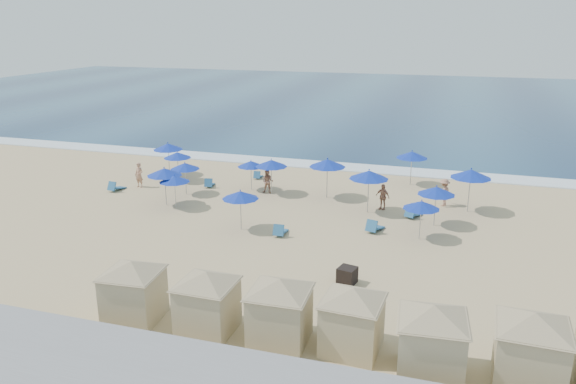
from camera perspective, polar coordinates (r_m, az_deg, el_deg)
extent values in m
plane|color=tan|center=(29.66, 0.06, -4.74)|extent=(160.00, 160.00, 0.00)
cube|color=#0D294C|center=(82.43, 11.71, 9.08)|extent=(160.00, 80.00, 0.06)
cube|color=white|center=(43.98, 6.11, 2.52)|extent=(160.00, 2.50, 0.08)
cube|color=gray|center=(18.81, -12.43, -17.23)|extent=(160.00, 2.20, 1.10)
cube|color=black|center=(24.83, 6.03, -8.43)|extent=(0.89, 0.89, 0.74)
cube|color=tan|center=(22.47, -15.38, -10.18)|extent=(2.09, 2.09, 1.94)
cube|color=#9D8A66|center=(22.06, -15.58, -7.94)|extent=(2.19, 2.19, 0.08)
pyramid|color=#9D8A66|center=(21.86, -15.68, -6.79)|extent=(4.23, 4.23, 0.48)
cube|color=tan|center=(21.16, -8.18, -11.53)|extent=(1.93, 1.93, 1.91)
cube|color=#9D8A66|center=(20.72, -8.29, -9.21)|extent=(2.03, 2.03, 0.08)
pyramid|color=#9D8A66|center=(20.52, -8.35, -8.02)|extent=(4.19, 4.19, 0.48)
cube|color=tan|center=(20.31, -0.84, -12.56)|extent=(2.03, 2.03, 1.97)
cube|color=#9D8A66|center=(19.84, -0.85, -10.10)|extent=(2.13, 2.13, 0.08)
pyramid|color=#9D8A66|center=(19.62, -0.86, -8.82)|extent=(4.31, 4.31, 0.49)
cube|color=tan|center=(19.97, 6.51, -13.32)|extent=(2.02, 2.02, 1.91)
cube|color=#9D8A66|center=(19.51, 6.61, -10.90)|extent=(2.12, 2.12, 0.08)
pyramid|color=#9D8A66|center=(19.29, 6.66, -9.65)|extent=(4.18, 4.18, 0.48)
cube|color=tan|center=(19.13, 14.30, -15.08)|extent=(2.19, 2.19, 2.03)
cube|color=#9D8A66|center=(18.62, 14.53, -12.44)|extent=(2.30, 2.30, 0.08)
pyramid|color=#9D8A66|center=(18.38, 14.65, -11.06)|extent=(4.43, 4.43, 0.51)
cube|color=tan|center=(19.62, 23.30, -15.12)|extent=(2.12, 2.12, 2.05)
cube|color=#9D8A66|center=(19.12, 23.67, -12.50)|extent=(2.23, 2.23, 0.08)
pyramid|color=#9D8A66|center=(18.88, 23.86, -11.14)|extent=(4.49, 4.49, 0.51)
cylinder|color=#A5A8AD|center=(40.58, -11.10, 2.28)|extent=(0.05, 0.05, 1.76)
cone|color=#0E299C|center=(40.33, -11.18, 3.71)|extent=(1.94, 1.94, 0.42)
sphere|color=#0E299C|center=(40.28, -11.20, 4.06)|extent=(0.07, 0.07, 0.07)
cylinder|color=#A5A8AD|center=(37.48, -10.35, 1.09)|extent=(0.05, 0.05, 1.75)
cone|color=#0E299C|center=(37.21, -10.43, 2.62)|extent=(1.93, 1.93, 0.41)
sphere|color=#0E299C|center=(37.15, -10.45, 2.99)|extent=(0.07, 0.07, 0.07)
cylinder|color=#A5A8AD|center=(42.36, -12.00, 3.00)|extent=(0.05, 0.05, 1.97)
cone|color=#0E299C|center=(42.10, -12.10, 4.54)|extent=(2.18, 2.18, 0.47)
sphere|color=#0E299C|center=(42.04, -12.12, 4.92)|extent=(0.08, 0.08, 0.08)
cylinder|color=#A5A8AD|center=(35.48, -12.33, 0.22)|extent=(0.05, 0.05, 1.95)
cone|color=#0E299C|center=(35.17, -12.45, 2.02)|extent=(2.15, 2.15, 0.46)
sphere|color=#0E299C|center=(35.10, -12.48, 2.46)|extent=(0.08, 0.08, 0.08)
cylinder|color=#A5A8AD|center=(37.87, -3.75, 1.43)|extent=(0.04, 0.04, 1.66)
cone|color=#0E299C|center=(37.62, -3.78, 2.87)|extent=(1.84, 1.84, 0.39)
sphere|color=#0E299C|center=(37.56, -3.79, 3.23)|extent=(0.07, 0.07, 0.07)
cylinder|color=#A5A8AD|center=(36.90, -1.69, 1.24)|extent=(0.05, 0.05, 1.91)
cone|color=#0E299C|center=(36.60, -1.71, 2.94)|extent=(2.11, 2.11, 0.45)
sphere|color=#0E299C|center=(36.54, -1.71, 3.36)|extent=(0.08, 0.08, 0.08)
cylinder|color=#A5A8AD|center=(30.71, -4.81, -2.21)|extent=(0.05, 0.05, 1.82)
cone|color=#0E299C|center=(30.37, -4.86, -0.30)|extent=(2.01, 2.01, 0.43)
sphere|color=#0E299C|center=(30.29, -4.87, 0.18)|extent=(0.08, 0.08, 0.08)
cylinder|color=#A5A8AD|center=(36.11, 3.99, 1.02)|extent=(0.06, 0.06, 2.12)
cone|color=#0E299C|center=(35.78, 4.03, 2.96)|extent=(2.35, 2.35, 0.50)
sphere|color=#0E299C|center=(35.71, 4.04, 3.43)|extent=(0.09, 0.09, 0.09)
cylinder|color=#A5A8AD|center=(33.64, 8.14, -0.32)|extent=(0.06, 0.06, 2.13)
cone|color=#0E299C|center=(33.29, 8.23, 1.75)|extent=(2.35, 2.35, 0.50)
sphere|color=#0E299C|center=(33.21, 8.25, 2.26)|extent=(0.09, 0.09, 0.09)
cylinder|color=#A5A8AD|center=(39.90, 12.38, 2.10)|extent=(0.05, 0.05, 1.96)
cone|color=#0E299C|center=(39.62, 12.49, 3.72)|extent=(2.17, 2.17, 0.46)
sphere|color=#0E299C|center=(39.56, 12.51, 4.12)|extent=(0.08, 0.08, 0.08)
cylinder|color=#A5A8AD|center=(35.09, 17.90, -0.23)|extent=(0.06, 0.06, 2.16)
cone|color=#0E299C|center=(34.75, 18.09, 1.78)|extent=(2.39, 2.39, 0.51)
sphere|color=#0E299C|center=(34.67, 18.14, 2.28)|extent=(0.09, 0.09, 0.09)
cylinder|color=#A5A8AD|center=(30.08, 13.27, -3.13)|extent=(0.05, 0.05, 1.73)
cone|color=#0E299C|center=(29.75, 13.41, -1.28)|extent=(1.92, 1.92, 0.41)
sphere|color=#0E299C|center=(29.68, 13.44, -0.82)|extent=(0.07, 0.07, 0.07)
cylinder|color=#A5A8AD|center=(34.82, -11.37, -0.26)|extent=(0.04, 0.04, 1.69)
cone|color=#0E299C|center=(34.54, -11.47, 1.33)|extent=(1.87, 1.87, 0.40)
sphere|color=#0E299C|center=(34.47, -11.49, 1.72)|extent=(0.07, 0.07, 0.07)
cylinder|color=#A5A8AD|center=(32.22, 14.70, -1.75)|extent=(0.05, 0.05, 1.87)
cone|color=#0E299C|center=(31.89, 14.85, 0.14)|extent=(2.07, 2.07, 0.44)
sphere|color=#0E299C|center=(31.82, 14.89, 0.61)|extent=(0.08, 0.08, 0.08)
cube|color=#255C8A|center=(39.64, -16.95, 0.42)|extent=(0.73, 1.30, 0.34)
cube|color=#255C8A|center=(39.20, -17.47, 0.57)|extent=(0.62, 0.41, 0.60)
cube|color=#255C8A|center=(39.20, -7.95, 0.82)|extent=(0.81, 1.26, 0.32)
cube|color=#255C8A|center=(38.67, -8.10, 0.95)|extent=(0.61, 0.44, 0.56)
cube|color=#255C8A|center=(40.92, -3.03, 1.63)|extent=(0.62, 1.10, 0.29)
cube|color=#255C8A|center=(40.45, -3.18, 1.76)|extent=(0.52, 0.34, 0.51)
cube|color=#255C8A|center=(30.21, -0.72, -3.99)|extent=(0.65, 1.26, 0.34)
cube|color=#255C8A|center=(29.66, -0.97, -3.89)|extent=(0.60, 0.37, 0.59)
cube|color=#255C8A|center=(31.07, 8.88, -3.57)|extent=(0.94, 1.41, 0.36)
cube|color=#255C8A|center=(30.51, 8.47, -3.42)|extent=(0.68, 0.51, 0.63)
cube|color=#255C8A|center=(33.62, 12.66, -2.20)|extent=(1.00, 1.34, 0.34)
cube|color=#255C8A|center=(33.11, 12.27, -2.02)|extent=(0.66, 0.53, 0.59)
imported|color=#AD7960|center=(39.73, -14.89, 1.68)|extent=(0.68, 0.50, 1.72)
imported|color=#AD7960|center=(37.10, -2.07, 1.06)|extent=(0.82, 0.66, 1.58)
imported|color=#AD7960|center=(34.39, 9.59, -0.47)|extent=(1.01, 0.72, 1.59)
imported|color=#AD7960|center=(35.86, 15.56, -0.03)|extent=(1.02, 1.27, 1.72)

